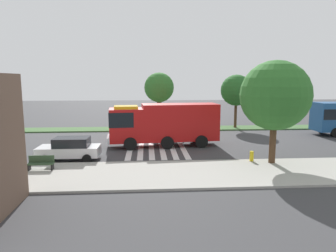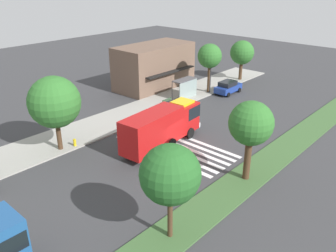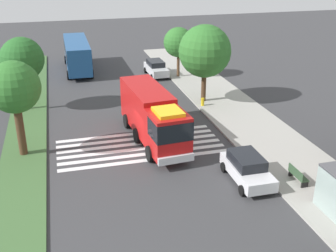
# 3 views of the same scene
# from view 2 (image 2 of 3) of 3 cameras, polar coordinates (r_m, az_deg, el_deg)

# --- Properties ---
(ground_plane) EXTENTS (120.00, 120.00, 0.00)m
(ground_plane) POSITION_cam_2_polar(r_m,az_deg,el_deg) (34.08, 1.29, -3.29)
(ground_plane) COLOR #38383A
(sidewalk) EXTENTS (60.00, 5.61, 0.14)m
(sidewalk) POSITION_cam_2_polar(r_m,az_deg,el_deg) (40.23, -8.85, 0.87)
(sidewalk) COLOR #9E9B93
(sidewalk) RESTS_ON ground_plane
(median_strip) EXTENTS (60.00, 3.00, 0.14)m
(median_strip) POSITION_cam_2_polar(r_m,az_deg,el_deg) (30.08, 13.09, -7.74)
(median_strip) COLOR #3D6033
(median_strip) RESTS_ON ground_plane
(crosswalk) EXTENTS (4.95, 11.82, 0.01)m
(crosswalk) POSITION_cam_2_polar(r_m,az_deg,el_deg) (34.04, 1.22, -3.32)
(crosswalk) COLOR silver
(crosswalk) RESTS_ON ground_plane
(fire_truck) EXTENTS (9.84, 3.33, 3.73)m
(fire_truck) POSITION_cam_2_polar(r_m,az_deg,el_deg) (33.52, -0.73, 0.19)
(fire_truck) COLOR #B71414
(fire_truck) RESTS_ON ground_plane
(parked_car_mid) EXTENTS (4.41, 2.15, 1.67)m
(parked_car_mid) POSITION_cam_2_polar(r_m,az_deg,el_deg) (41.38, 1.47, 2.99)
(parked_car_mid) COLOR silver
(parked_car_mid) RESTS_ON ground_plane
(parked_car_east) EXTENTS (4.33, 2.16, 1.74)m
(parked_car_east) POSITION_cam_2_polar(r_m,az_deg,el_deg) (49.62, 9.67, 6.22)
(parked_car_east) COLOR navy
(parked_car_east) RESTS_ON ground_plane
(bus_stop_shelter) EXTENTS (3.50, 1.40, 2.46)m
(bus_stop_shelter) POSITION_cam_2_polar(r_m,az_deg,el_deg) (46.52, 2.98, 6.64)
(bus_stop_shelter) COLOR #4C4C51
(bus_stop_shelter) RESTS_ON sidewalk
(bench_near_shelter) EXTENTS (1.60, 0.50, 0.90)m
(bench_near_shelter) POSITION_cam_2_polar(r_m,az_deg,el_deg) (44.03, -0.34, 3.90)
(bench_near_shelter) COLOR #2D472D
(bench_near_shelter) RESTS_ON sidewalk
(street_lamp) EXTENTS (0.36, 0.36, 5.69)m
(street_lamp) POSITION_cam_2_polar(r_m,az_deg,el_deg) (48.45, 6.92, 9.20)
(street_lamp) COLOR #2D2D30
(street_lamp) RESTS_ON sidewalk
(storefront_building) EXTENTS (11.49, 6.55, 6.11)m
(storefront_building) POSITION_cam_2_polar(r_m,az_deg,el_deg) (51.34, -2.25, 9.62)
(storefront_building) COLOR brown
(storefront_building) RESTS_ON ground_plane
(sidewalk_tree_west) EXTENTS (4.71, 4.71, 7.00)m
(sidewalk_tree_west) POSITION_cam_2_polar(r_m,az_deg,el_deg) (33.07, -17.87, 3.66)
(sidewalk_tree_west) COLOR #47301E
(sidewalk_tree_west) RESTS_ON sidewalk
(sidewalk_tree_center) EXTENTS (3.25, 3.25, 6.63)m
(sidewalk_tree_center) POSITION_cam_2_polar(r_m,az_deg,el_deg) (48.45, 6.74, 11.13)
(sidewalk_tree_center) COLOR #513823
(sidewalk_tree_center) RESTS_ON sidewalk
(sidewalk_tree_east) EXTENTS (3.59, 3.59, 5.97)m
(sidewalk_tree_east) POSITION_cam_2_polar(r_m,az_deg,el_deg) (55.51, 11.87, 11.50)
(sidewalk_tree_east) COLOR #47301E
(sidewalk_tree_east) RESTS_ON sidewalk
(median_tree_far_west) EXTENTS (3.68, 3.68, 6.31)m
(median_tree_far_west) POSITION_cam_2_polar(r_m,az_deg,el_deg) (20.70, 0.35, -7.87)
(median_tree_far_west) COLOR #47301E
(median_tree_far_west) RESTS_ON median_strip
(median_tree_west) EXTENTS (3.45, 3.45, 6.53)m
(median_tree_west) POSITION_cam_2_polar(r_m,az_deg,el_deg) (27.36, 13.25, 0.29)
(median_tree_west) COLOR #47301E
(median_tree_west) RESTS_ON median_strip
(fire_hydrant) EXTENTS (0.28, 0.28, 0.70)m
(fire_hydrant) POSITION_cam_2_polar(r_m,az_deg,el_deg) (34.86, -14.83, -2.59)
(fire_hydrant) COLOR gold
(fire_hydrant) RESTS_ON sidewalk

